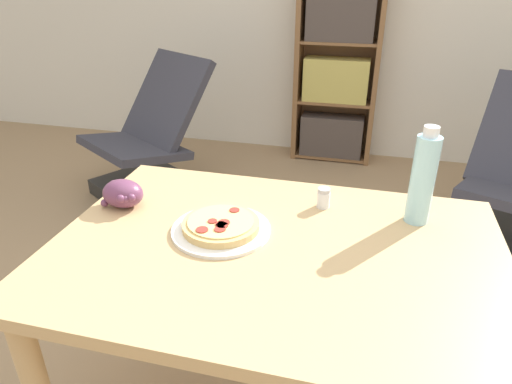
% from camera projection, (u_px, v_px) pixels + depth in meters
% --- Properties ---
extents(dining_table, '(1.14, 0.79, 0.76)m').
position_uv_depth(dining_table, '(274.00, 283.00, 1.20)').
color(dining_table, tan).
rests_on(dining_table, ground_plane).
extents(pizza_on_plate, '(0.27, 0.27, 0.04)m').
position_uv_depth(pizza_on_plate, '(221.00, 227.00, 1.21)').
color(pizza_on_plate, white).
rests_on(pizza_on_plate, dining_table).
extents(grape_bunch, '(0.12, 0.10, 0.08)m').
position_uv_depth(grape_bunch, '(122.00, 194.00, 1.33)').
color(grape_bunch, '#6B3856').
rests_on(grape_bunch, dining_table).
extents(drink_bottle, '(0.06, 0.06, 0.27)m').
position_uv_depth(drink_bottle, '(423.00, 179.00, 1.21)').
color(drink_bottle, '#A3DBEA').
rests_on(drink_bottle, dining_table).
extents(salt_shaker, '(0.04, 0.04, 0.06)m').
position_uv_depth(salt_shaker, '(323.00, 198.00, 1.33)').
color(salt_shaker, white).
rests_on(salt_shaker, dining_table).
extents(lounge_chair_near, '(0.85, 0.95, 0.88)m').
position_uv_depth(lounge_chair_near, '(149.00, 152.00, 3.01)').
color(lounge_chair_near, black).
rests_on(lounge_chair_near, ground_plane).
extents(bookshelf, '(0.61, 0.25, 1.35)m').
position_uv_depth(bookshelf, '(336.00, 77.00, 3.41)').
color(bookshelf, brown).
rests_on(bookshelf, ground_plane).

